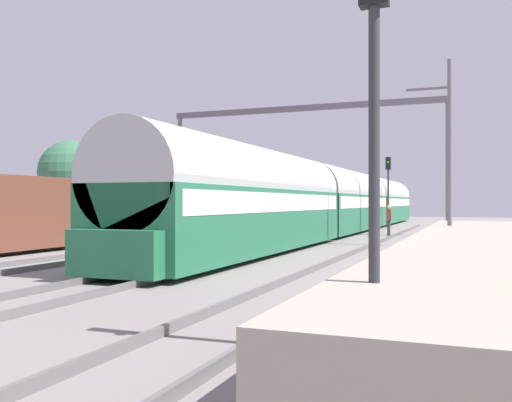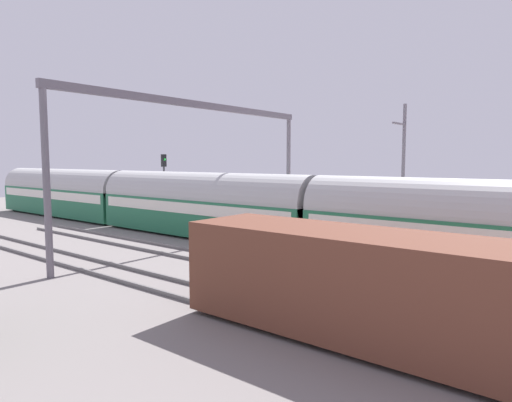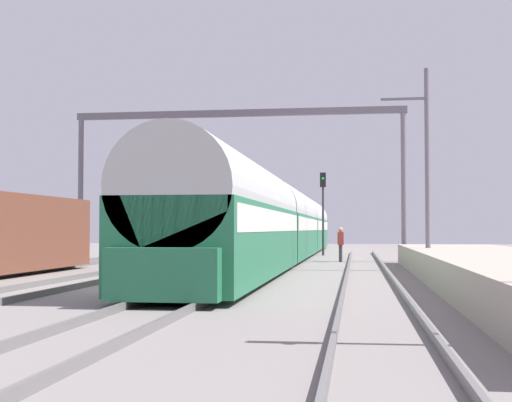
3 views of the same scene
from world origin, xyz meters
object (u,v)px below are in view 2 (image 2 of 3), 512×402
Objects in this scene: passenger_train at (201,205)px; freight_car at (419,296)px; person_crossing at (270,218)px; railway_signal_far at (164,180)px; catenary_gantry at (200,137)px.

passenger_train reaches higher than freight_car.
person_crossing is 0.34× the size of railway_signal_far.
freight_car is at bearing -115.82° from railway_signal_far.
railway_signal_far reaches higher than person_crossing.
railway_signal_far is 0.30× the size of catenary_gantry.
person_crossing is 7.31m from catenary_gantry.
person_crossing is at bearing -81.76° from railway_signal_far.
catenary_gantry is at bearing -134.69° from passenger_train.
freight_car is at bearing 126.87° from person_crossing.
freight_car is (-8.68, -16.15, -0.50)m from passenger_train.
person_crossing is at bearing 48.09° from freight_car.
passenger_train is 3.78× the size of freight_car.
freight_car is 2.53× the size of railway_signal_far.
freight_car reaches higher than person_crossing.
railway_signal_far is at bearing 62.75° from catenary_gantry.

